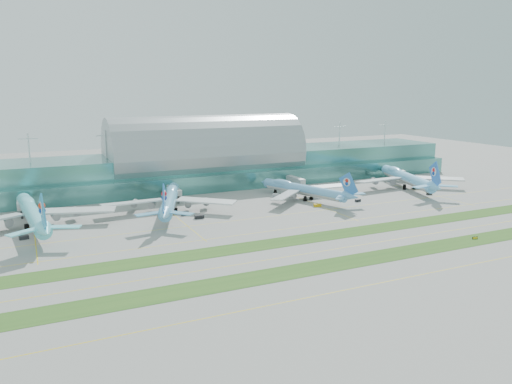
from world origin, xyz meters
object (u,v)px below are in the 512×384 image
airliner_b (170,199)px  airliner_c (303,189)px  taxiway_sign_east (475,238)px  airliner_a (32,213)px  terminal (206,162)px  airliner_d (407,177)px

airliner_b → airliner_c: bearing=16.6°
airliner_c → taxiway_sign_east: airliner_c is taller
airliner_a → airliner_c: bearing=-5.7°
airliner_a → taxiway_sign_east: (160.47, -93.17, -6.23)m
airliner_a → taxiway_sign_east: 185.66m
terminal → taxiway_sign_east: 167.18m
terminal → airliner_d: (106.14, -62.15, -7.66)m
taxiway_sign_east → airliner_c: bearing=117.5°
airliner_b → taxiway_sign_east: (98.91, -96.00, -5.80)m
airliner_a → airliner_d: bearing=-5.4°
terminal → airliner_c: bearing=-62.3°
airliner_d → terminal: bearing=166.4°
terminal → airliner_d: terminal is taller
airliner_d → taxiway_sign_east: size_ratio=31.83×
taxiway_sign_east → airliner_d: bearing=75.2°
airliner_b → airliner_d: 146.14m
airliner_b → taxiway_sign_east: bearing=-25.0°
airliner_d → airliner_c: bearing=-162.5°
airliner_c → airliner_d: (72.99, 0.95, 0.85)m
airliner_d → taxiway_sign_east: airliner_d is taller
airliner_d → taxiway_sign_east: 105.11m
terminal → airliner_c: (33.14, -63.10, -8.51)m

